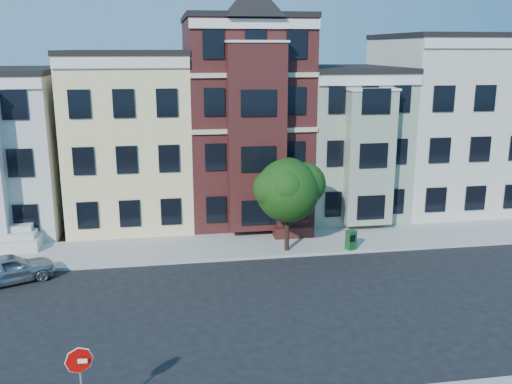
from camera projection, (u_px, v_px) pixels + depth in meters
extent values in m
plane|color=black|center=(295.00, 311.00, 23.24)|extent=(120.00, 120.00, 0.00)
cube|color=#9E9B93|center=(261.00, 244.00, 30.88)|extent=(60.00, 4.00, 0.15)
cube|color=#F4DF9C|center=(131.00, 139.00, 34.78)|extent=(7.00, 9.00, 10.00)
cube|color=#3C1715|center=(244.00, 121.00, 35.64)|extent=(7.00, 9.00, 12.00)
cube|color=gray|center=(343.00, 142.00, 37.03)|extent=(6.00, 9.00, 9.00)
cube|color=beige|center=(444.00, 124.00, 37.89)|extent=(8.00, 9.00, 11.00)
imported|color=#9B9EA3|center=(9.00, 269.00, 25.88)|extent=(4.27, 3.04, 1.35)
cube|color=#175421|center=(351.00, 240.00, 29.81)|extent=(0.57, 0.54, 1.02)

